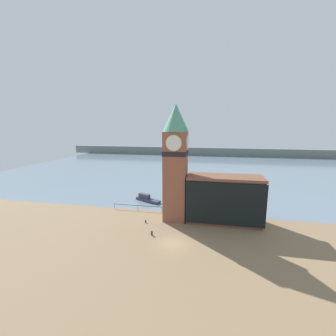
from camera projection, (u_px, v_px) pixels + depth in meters
name	position (u px, v px, depth m)	size (l,w,h in m)	color
ground_plane	(173.00, 243.00, 35.82)	(160.00, 160.00, 0.00)	#846B4C
water	(200.00, 166.00, 106.29)	(160.00, 120.00, 0.00)	slate
far_shoreline	(203.00, 152.00, 144.42)	(180.00, 3.00, 5.00)	slate
pier_railing	(138.00, 206.00, 49.95)	(11.64, 0.08, 1.09)	#232328
clock_tower	(176.00, 160.00, 43.33)	(4.97, 4.97, 22.58)	brown
pier_building	(224.00, 199.00, 43.09)	(14.29, 5.68, 9.15)	brown
boat_near	(147.00, 199.00, 56.11)	(6.95, 4.47, 1.70)	#333856
mooring_bollard_near	(146.00, 221.00, 43.40)	(0.27, 0.27, 0.60)	black
mooring_bollard_far	(152.00, 233.00, 38.41)	(0.31, 0.31, 0.83)	black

